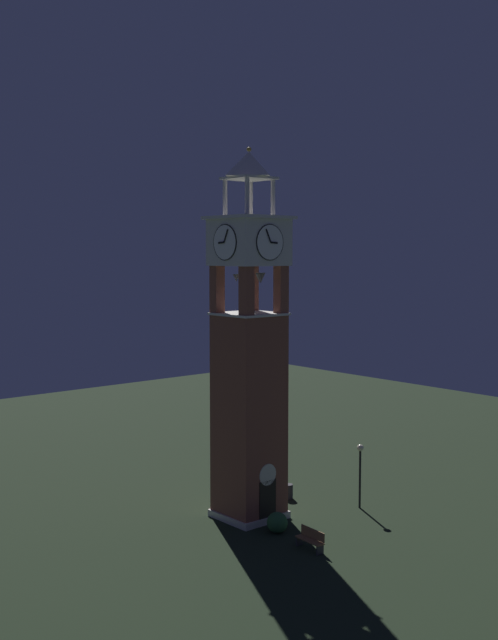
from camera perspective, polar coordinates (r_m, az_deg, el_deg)
name	(u,v)px	position (r m, az deg, el deg)	size (l,w,h in m)	color
ground	(249,517)	(42.26, 0.00, -14.01)	(80.00, 80.00, 0.00)	black
clock_tower	(249,367)	(40.39, 0.00, -3.40)	(3.46, 3.46, 18.94)	brown
park_bench	(311,539)	(37.97, 4.47, -15.48)	(0.56, 1.63, 0.95)	brown
lamp_post	(360,463)	(43.34, 8.02, -10.20)	(0.36, 0.36, 3.46)	black
trash_bin	(288,491)	(45.12, 2.85, -12.24)	(0.52, 0.52, 0.80)	#2D2D33
shrub_near_entry	(277,522)	(39.93, 2.05, -14.39)	(1.03, 1.03, 1.02)	#28562D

